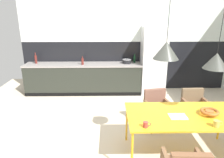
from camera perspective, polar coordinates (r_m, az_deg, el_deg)
name	(u,v)px	position (r m, az deg, el deg)	size (l,w,h in m)	color
ground_plane	(142,149)	(3.83, 8.39, -18.89)	(8.25, 8.25, 0.00)	beige
back_wall_splashback_dark	(127,65)	(6.35, 4.31, 3.82)	(6.32, 0.12, 1.49)	black
back_wall_panel_upper	(128,16)	(6.16, 4.64, 17.35)	(6.32, 0.12, 1.49)	silver
kitchen_counter	(84,78)	(6.11, -7.96, 0.20)	(3.40, 0.63, 0.89)	#292C25
refrigerator_column	(153,61)	(6.06, 11.50, 5.06)	(0.69, 0.60, 1.95)	silver
dining_table	(184,117)	(3.47, 19.63, -9.99)	(1.82, 0.96, 0.76)	gold
armchair_facing_counter	(157,104)	(4.31, 12.43, -6.91)	(0.56, 0.55, 0.79)	brown
armchair_far_side	(194,103)	(4.61, 22.12, -6.23)	(0.51, 0.49, 0.78)	brown
fruit_bowl	(210,112)	(3.57, 25.78, -8.29)	(0.29, 0.29, 0.09)	#B2662D
open_book	(178,116)	(3.35, 18.04, -9.99)	(0.27, 0.20, 0.02)	white
mug_wide_latte	(146,125)	(2.95, 9.49, -12.52)	(0.11, 0.07, 0.08)	#B23D33
mug_white_ceramic	(217,124)	(3.27, 27.36, -11.09)	(0.13, 0.09, 0.10)	gold
cooking_pot	(127,61)	(5.98, 4.16, 4.98)	(0.25, 0.25, 0.15)	black
bottle_wine_green	(134,59)	(6.10, 6.33, 5.62)	(0.07, 0.07, 0.26)	#0F3319
bottle_spice_small	(36,59)	(6.36, -20.65, 5.24)	(0.07, 0.07, 0.32)	maroon
bottle_vinegar_dark	(83,61)	(5.88, -8.30, 4.96)	(0.07, 0.07, 0.24)	maroon
pendant_lamp_over_table_near	(166,50)	(3.06, 14.99, 7.83)	(0.37, 0.37, 1.27)	black
pendant_lamp_over_table_far	(216,61)	(3.31, 27.27, 4.56)	(0.36, 0.36, 1.41)	black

